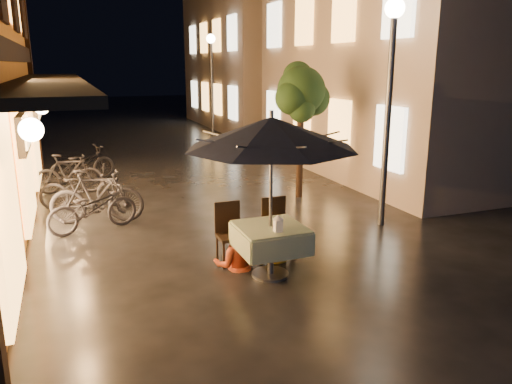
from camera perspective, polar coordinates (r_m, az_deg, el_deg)
name	(u,v)px	position (r m, az deg, el deg)	size (l,w,h in m)	color
ground	(283,289)	(7.19, 3.14, -10.99)	(90.00, 90.00, 0.00)	black
east_building_near	(428,52)	(16.05, 19.08, 14.84)	(7.30, 9.30, 6.80)	tan
east_building_far	(276,52)	(26.00, 2.25, 15.69)	(7.30, 10.30, 7.30)	tan
street_tree	(301,94)	(11.63, 5.22, 11.10)	(1.43, 1.20, 3.15)	black
streetlamp_near	(391,73)	(9.74, 15.13, 12.97)	(0.36, 0.36, 4.23)	#59595E
streetlamp_far	(211,68)	(20.71, -5.12, 13.92)	(0.36, 0.36, 4.23)	#59595E
cafe_table	(270,238)	(7.39, 1.66, -5.32)	(0.99, 0.99, 0.78)	#59595E
patio_umbrella	(271,133)	(7.02, 1.76, 6.76)	(2.50, 2.50, 2.46)	#59595E
cafe_chair_left	(229,230)	(7.93, -3.06, -4.31)	(0.42, 0.42, 0.97)	black
cafe_chair_right	(276,224)	(8.20, 2.28, -3.67)	(0.42, 0.42, 0.97)	black
table_lantern	(278,222)	(7.05, 2.53, -3.48)	(0.16, 0.16, 0.25)	white
person_orange	(236,221)	(7.66, -2.29, -3.30)	(0.73, 0.57, 1.50)	#BA4220
person_yellow	(277,220)	(7.93, 2.42, -3.23)	(0.88, 0.51, 1.36)	gold
bicycle_0	(93,208)	(9.89, -18.17, -1.76)	(0.60, 1.71, 0.90)	#222129
bicycle_1	(97,196)	(10.34, -17.74, -0.48)	(0.51, 1.82, 1.09)	black
bicycle_2	(82,187)	(11.53, -19.25, 0.50)	(0.62, 1.78, 0.94)	black
bicycle_3	(69,174)	(12.99, -20.61, 1.96)	(0.46, 1.62, 0.97)	#23232A
bicycle_4	(82,164)	(14.20, -19.23, 3.02)	(0.62, 1.79, 0.94)	black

